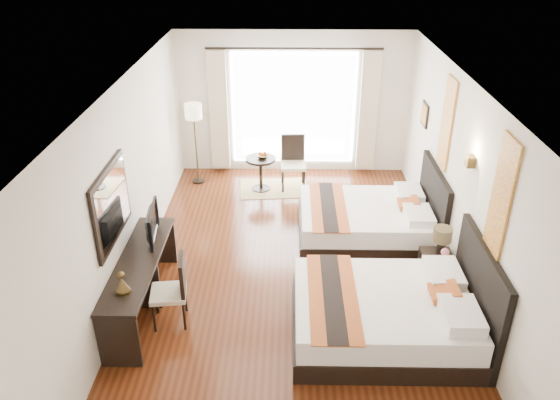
{
  "coord_description": "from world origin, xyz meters",
  "views": [
    {
      "loc": [
        -0.08,
        -6.54,
        4.64
      ],
      "look_at": [
        -0.2,
        0.26,
        1.09
      ],
      "focal_mm": 35.0,
      "sensor_mm": 36.0,
      "label": 1
    }
  ],
  "objects_px": {
    "nightstand": "(436,271)",
    "fruit_bowl": "(262,156)",
    "vase": "(444,260)",
    "floor_lamp": "(194,117)",
    "console_desk": "(142,284)",
    "desk_chair": "(171,303)",
    "table_lamp": "(442,237)",
    "television": "(148,223)",
    "window_chair": "(293,173)",
    "bed_far": "(370,220)",
    "bed_near": "(391,314)",
    "side_table": "(261,174)"
  },
  "relations": [
    {
      "from": "nightstand",
      "to": "fruit_bowl",
      "type": "relative_size",
      "value": 2.63
    },
    {
      "from": "nightstand",
      "to": "fruit_bowl",
      "type": "bearing_deg",
      "value": 129.99
    },
    {
      "from": "vase",
      "to": "floor_lamp",
      "type": "relative_size",
      "value": 0.08
    },
    {
      "from": "console_desk",
      "to": "desk_chair",
      "type": "xyz_separation_m",
      "value": [
        0.43,
        -0.27,
        -0.09
      ]
    },
    {
      "from": "console_desk",
      "to": "fruit_bowl",
      "type": "height_order",
      "value": "console_desk"
    },
    {
      "from": "table_lamp",
      "to": "fruit_bowl",
      "type": "relative_size",
      "value": 2.06
    },
    {
      "from": "table_lamp",
      "to": "console_desk",
      "type": "bearing_deg",
      "value": -171.49
    },
    {
      "from": "television",
      "to": "window_chair",
      "type": "distance_m",
      "value": 3.75
    },
    {
      "from": "floor_lamp",
      "to": "vase",
      "type": "bearing_deg",
      "value": -42.42
    },
    {
      "from": "bed_far",
      "to": "bed_near",
      "type": "bearing_deg",
      "value": -91.33
    },
    {
      "from": "table_lamp",
      "to": "fruit_bowl",
      "type": "xyz_separation_m",
      "value": [
        -2.59,
        2.98,
        -0.11
      ]
    },
    {
      "from": "bed_far",
      "to": "vase",
      "type": "height_order",
      "value": "bed_far"
    },
    {
      "from": "table_lamp",
      "to": "desk_chair",
      "type": "distance_m",
      "value": 3.71
    },
    {
      "from": "bed_near",
      "to": "window_chair",
      "type": "bearing_deg",
      "value": 105.87
    },
    {
      "from": "table_lamp",
      "to": "fruit_bowl",
      "type": "distance_m",
      "value": 3.95
    },
    {
      "from": "window_chair",
      "to": "vase",
      "type": "bearing_deg",
      "value": 28.61
    },
    {
      "from": "bed_near",
      "to": "television",
      "type": "bearing_deg",
      "value": 161.86
    },
    {
      "from": "floor_lamp",
      "to": "side_table",
      "type": "bearing_deg",
      "value": -14.26
    },
    {
      "from": "desk_chair",
      "to": "fruit_bowl",
      "type": "height_order",
      "value": "desk_chair"
    },
    {
      "from": "vase",
      "to": "desk_chair",
      "type": "xyz_separation_m",
      "value": [
        -3.56,
        -0.62,
        -0.28
      ]
    },
    {
      "from": "vase",
      "to": "fruit_bowl",
      "type": "height_order",
      "value": "fruit_bowl"
    },
    {
      "from": "table_lamp",
      "to": "television",
      "type": "xyz_separation_m",
      "value": [
        -3.99,
        -0.05,
        0.2
      ]
    },
    {
      "from": "console_desk",
      "to": "desk_chair",
      "type": "bearing_deg",
      "value": -31.73
    },
    {
      "from": "side_table",
      "to": "window_chair",
      "type": "height_order",
      "value": "window_chair"
    },
    {
      "from": "table_lamp",
      "to": "side_table",
      "type": "distance_m",
      "value": 3.99
    },
    {
      "from": "table_lamp",
      "to": "bed_far",
      "type": "bearing_deg",
      "value": 121.76
    },
    {
      "from": "television",
      "to": "window_chair",
      "type": "bearing_deg",
      "value": -38.64
    },
    {
      "from": "fruit_bowl",
      "to": "window_chair",
      "type": "height_order",
      "value": "window_chair"
    },
    {
      "from": "vase",
      "to": "floor_lamp",
      "type": "distance_m",
      "value": 5.29
    },
    {
      "from": "desk_chair",
      "to": "side_table",
      "type": "distance_m",
      "value": 3.95
    },
    {
      "from": "vase",
      "to": "nightstand",
      "type": "bearing_deg",
      "value": 96.95
    },
    {
      "from": "floor_lamp",
      "to": "fruit_bowl",
      "type": "distance_m",
      "value": 1.47
    },
    {
      "from": "console_desk",
      "to": "window_chair",
      "type": "height_order",
      "value": "window_chair"
    },
    {
      "from": "vase",
      "to": "bed_near",
      "type": "bearing_deg",
      "value": -134.56
    },
    {
      "from": "bed_near",
      "to": "desk_chair",
      "type": "xyz_separation_m",
      "value": [
        -2.74,
        0.21,
        -0.04
      ]
    },
    {
      "from": "desk_chair",
      "to": "window_chair",
      "type": "bearing_deg",
      "value": -119.07
    },
    {
      "from": "desk_chair",
      "to": "fruit_bowl",
      "type": "distance_m",
      "value": 3.99
    },
    {
      "from": "window_chair",
      "to": "floor_lamp",
      "type": "bearing_deg",
      "value": -99.28
    },
    {
      "from": "bed_near",
      "to": "window_chair",
      "type": "xyz_separation_m",
      "value": [
        -1.18,
        4.15,
        -0.02
      ]
    },
    {
      "from": "bed_far",
      "to": "window_chair",
      "type": "height_order",
      "value": "bed_far"
    },
    {
      "from": "television",
      "to": "floor_lamp",
      "type": "height_order",
      "value": "floor_lamp"
    },
    {
      "from": "nightstand",
      "to": "vase",
      "type": "distance_m",
      "value": 0.36
    },
    {
      "from": "bed_near",
      "to": "side_table",
      "type": "height_order",
      "value": "bed_near"
    },
    {
      "from": "table_lamp",
      "to": "window_chair",
      "type": "bearing_deg",
      "value": 123.28
    },
    {
      "from": "bed_far",
      "to": "console_desk",
      "type": "height_order",
      "value": "bed_far"
    },
    {
      "from": "nightstand",
      "to": "window_chair",
      "type": "bearing_deg",
      "value": 122.36
    },
    {
      "from": "bed_far",
      "to": "television",
      "type": "height_order",
      "value": "bed_far"
    },
    {
      "from": "side_table",
      "to": "fruit_bowl",
      "type": "distance_m",
      "value": 0.35
    },
    {
      "from": "nightstand",
      "to": "vase",
      "type": "bearing_deg",
      "value": -83.05
    },
    {
      "from": "console_desk",
      "to": "side_table",
      "type": "relative_size",
      "value": 3.4
    }
  ]
}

